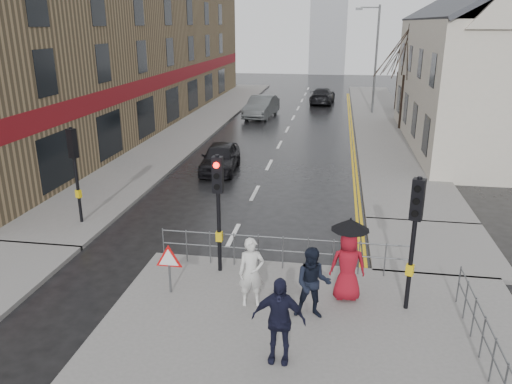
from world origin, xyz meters
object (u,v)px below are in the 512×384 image
(pedestrian_a, at_px, (251,272))
(pedestrian_b, at_px, (313,283))
(car_mid, at_px, (261,107))
(pedestrian_with_umbrella, at_px, (348,257))
(pedestrian_d, at_px, (279,320))
(car_parked, at_px, (220,157))

(pedestrian_a, relative_size, pedestrian_b, 0.99)
(pedestrian_a, height_order, car_mid, pedestrian_a)
(pedestrian_with_umbrella, relative_size, car_mid, 0.44)
(pedestrian_with_umbrella, relative_size, pedestrian_d, 1.15)
(pedestrian_a, distance_m, pedestrian_d, 2.25)
(pedestrian_with_umbrella, distance_m, car_mid, 26.76)
(pedestrian_b, relative_size, pedestrian_with_umbrella, 0.82)
(pedestrian_d, xyz_separation_m, car_mid, (-4.73, 28.77, -0.28))
(pedestrian_d, relative_size, car_mid, 0.39)
(pedestrian_a, xyz_separation_m, car_parked, (-3.59, 11.97, -0.34))
(car_mid, bearing_deg, pedestrian_d, -73.91)
(pedestrian_with_umbrella, height_order, car_mid, pedestrian_with_umbrella)
(pedestrian_b, relative_size, pedestrian_d, 0.93)
(pedestrian_a, bearing_deg, pedestrian_d, -80.29)
(pedestrian_a, xyz_separation_m, pedestrian_d, (0.92, -2.06, 0.07))
(pedestrian_a, xyz_separation_m, pedestrian_b, (1.52, -0.32, 0.00))
(car_parked, distance_m, car_mid, 14.74)
(pedestrian_b, height_order, pedestrian_d, pedestrian_d)
(pedestrian_d, xyz_separation_m, car_parked, (-4.51, 14.03, -0.41))
(pedestrian_a, bearing_deg, pedestrian_b, -26.22)
(pedestrian_with_umbrella, height_order, pedestrian_d, pedestrian_with_umbrella)
(pedestrian_a, distance_m, car_mid, 26.98)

